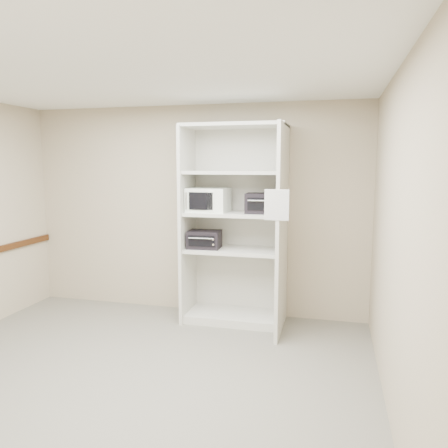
% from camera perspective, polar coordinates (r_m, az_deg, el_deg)
% --- Properties ---
extents(floor, '(4.50, 4.00, 0.01)m').
position_cam_1_polar(floor, '(4.33, -12.55, -19.07)').
color(floor, '#6A665C').
rests_on(floor, ground).
extents(ceiling, '(4.50, 4.00, 0.01)m').
position_cam_1_polar(ceiling, '(3.95, -13.76, 18.61)').
color(ceiling, white).
extents(wall_back, '(4.50, 0.02, 2.70)m').
position_cam_1_polar(wall_back, '(5.75, -3.98, 1.84)').
color(wall_back, tan).
rests_on(wall_back, ground).
extents(wall_right, '(0.02, 4.00, 2.70)m').
position_cam_1_polar(wall_right, '(3.52, 21.56, -2.49)').
color(wall_right, tan).
rests_on(wall_right, ground).
extents(shelving_unit, '(1.24, 0.92, 2.42)m').
position_cam_1_polar(shelving_unit, '(5.32, 1.87, -1.01)').
color(shelving_unit, beige).
rests_on(shelving_unit, floor).
extents(microwave, '(0.50, 0.39, 0.29)m').
position_cam_1_polar(microwave, '(5.33, -2.05, 3.16)').
color(microwave, white).
rests_on(microwave, shelving_unit).
extents(toaster_oven_upper, '(0.42, 0.32, 0.24)m').
position_cam_1_polar(toaster_oven_upper, '(5.19, 5.20, 2.71)').
color(toaster_oven_upper, black).
rests_on(toaster_oven_upper, shelving_unit).
extents(toaster_oven_lower, '(0.40, 0.31, 0.22)m').
position_cam_1_polar(toaster_oven_lower, '(5.39, -2.57, -2.01)').
color(toaster_oven_lower, black).
rests_on(toaster_oven_lower, shelving_unit).
extents(paper_sign, '(0.25, 0.01, 0.32)m').
position_cam_1_polar(paper_sign, '(4.57, 6.89, 2.48)').
color(paper_sign, white).
rests_on(paper_sign, shelving_unit).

